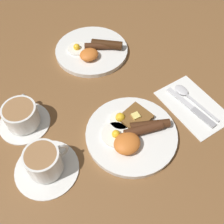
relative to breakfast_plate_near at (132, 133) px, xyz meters
name	(u,v)px	position (x,y,z in m)	size (l,w,h in m)	color
ground_plane	(131,136)	(0.00, 0.00, -0.01)	(3.00, 3.00, 0.00)	brown
breakfast_plate_near	(132,133)	(0.00, 0.00, 0.00)	(0.25, 0.25, 0.05)	white
breakfast_plate_far	(92,50)	(0.09, 0.34, 0.00)	(0.25, 0.25, 0.04)	white
teacup_near	(45,163)	(-0.23, 0.04, 0.02)	(0.16, 0.16, 0.08)	white
teacup_far	(22,117)	(-0.22, 0.20, 0.02)	(0.14, 0.14, 0.07)	white
napkin	(193,106)	(0.21, -0.02, -0.01)	(0.13, 0.20, 0.01)	white
knife	(193,109)	(0.20, -0.03, -0.01)	(0.03, 0.18, 0.01)	silver
spoon	(186,94)	(0.22, 0.02, 0.00)	(0.03, 0.17, 0.01)	silver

